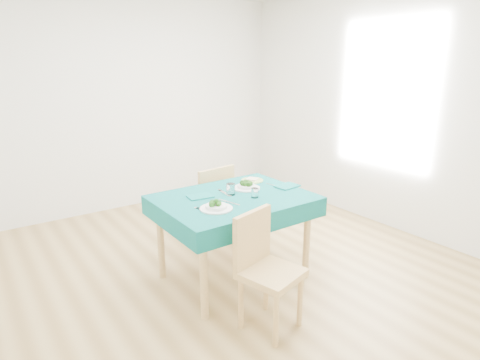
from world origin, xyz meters
TOP-DOWN VIEW (x-y plane):
  - room_shell at (0.00, 0.00)m, footprint 4.02×4.52m
  - table at (-0.15, -0.12)m, footprint 1.24×0.95m
  - chair_near at (-0.33, -0.84)m, footprint 0.48×0.50m
  - chair_far at (0.03, 0.66)m, footprint 0.49×0.53m
  - bowl_near at (-0.43, -0.29)m, footprint 0.25×0.25m
  - bowl_far at (0.07, -0.00)m, footprint 0.24×0.24m
  - fork_near at (-0.51, -0.28)m, footprint 0.10×0.19m
  - knife_near at (-0.26, -0.22)m, footprint 0.07×0.22m
  - fork_far at (-0.16, -0.00)m, footprint 0.05×0.20m
  - knife_far at (0.33, -0.09)m, footprint 0.05×0.21m
  - napkin_near at (-0.39, 0.03)m, footprint 0.22×0.17m
  - napkin_far at (0.40, -0.17)m, footprint 0.23×0.17m
  - tumbler_center at (-0.14, -0.06)m, footprint 0.08×0.08m
  - tumbler_side at (-0.02, -0.24)m, footprint 0.06×0.06m
  - side_plate at (0.26, 0.16)m, footprint 0.21×0.21m
  - bread_slice at (0.26, 0.16)m, footprint 0.13×0.13m

SIDE VIEW (x-z plane):
  - table at x=-0.15m, z-range 0.00..0.76m
  - chair_near at x=-0.33m, z-range 0.00..0.96m
  - chair_far at x=0.03m, z-range 0.00..1.08m
  - knife_far at x=0.33m, z-range 0.76..0.76m
  - knife_near at x=-0.26m, z-range 0.76..0.76m
  - fork_near at x=-0.51m, z-range 0.76..0.76m
  - fork_far at x=-0.16m, z-range 0.76..0.76m
  - side_plate at x=0.26m, z-range 0.76..0.77m
  - napkin_near at x=-0.39m, z-range 0.76..0.77m
  - napkin_far at x=0.40m, z-range 0.76..0.77m
  - bread_slice at x=0.26m, z-range 0.77..0.78m
  - bowl_far at x=0.07m, z-range 0.76..0.83m
  - bowl_near at x=-0.43m, z-range 0.76..0.84m
  - tumbler_side at x=-0.02m, z-range 0.76..0.84m
  - tumbler_center at x=-0.14m, z-range 0.76..0.86m
  - room_shell at x=0.00m, z-range -0.02..2.71m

